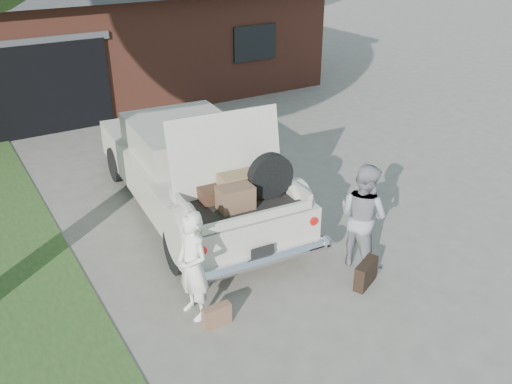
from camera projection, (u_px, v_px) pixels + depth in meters
ground at (277, 272)px, 8.18m from camera, size 90.00×90.00×0.00m
house at (98, 33)px, 16.63m from camera, size 12.80×7.80×3.30m
sedan at (193, 168)px, 9.64m from camera, size 2.53×5.63×2.26m
woman_left at (193, 266)px, 6.97m from camera, size 0.44×0.61×1.54m
woman_right at (363, 216)px, 8.03m from camera, size 0.77×0.91×1.67m
suitcase_left at (217, 316)px, 7.05m from camera, size 0.39×0.13×0.30m
suitcase_right at (366, 273)px, 7.82m from camera, size 0.52×0.35×0.38m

